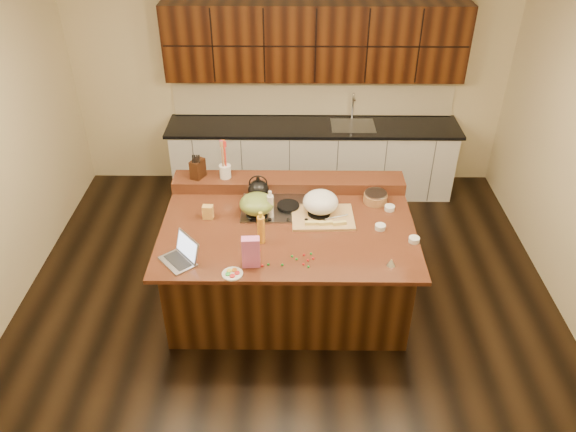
{
  "coord_description": "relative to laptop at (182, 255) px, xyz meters",
  "views": [
    {
      "loc": [
        0.04,
        -4.33,
        4.0
      ],
      "look_at": [
        0.0,
        0.05,
        1.0
      ],
      "focal_mm": 35.0,
      "sensor_mm": 36.0,
      "label": 1
    }
  ],
  "objects": [
    {
      "name": "knife_block",
      "position": [
        -0.02,
        1.22,
        0.16
      ],
      "size": [
        0.16,
        0.19,
        0.2
      ],
      "primitive_type": "cube",
      "rotation": [
        0.0,
        0.0,
        -0.43
      ],
      "color": "black",
      "rests_on": "back_ledge"
    },
    {
      "name": "gumdrop_8",
      "position": [
        0.7,
        -0.08,
        -0.05
      ],
      "size": [
        0.02,
        0.02,
        0.02
      ],
      "primitive_type": "ellipsoid",
      "color": "red",
      "rests_on": "island"
    },
    {
      "name": "gumdrop_9",
      "position": [
        0.75,
        -0.07,
        -0.05
      ],
      "size": [
        0.02,
        0.02,
        0.02
      ],
      "primitive_type": "ellipsoid",
      "color": "#198C26",
      "rests_on": "island"
    },
    {
      "name": "package_box",
      "position": [
        0.14,
        0.65,
        0.01
      ],
      "size": [
        0.1,
        0.08,
        0.14
      ],
      "primitive_type": "cube",
      "rotation": [
        0.0,
        0.0,
        -0.07
      ],
      "color": "#EAB152",
      "rests_on": "island"
    },
    {
      "name": "gumdrop_10",
      "position": [
        1.06,
        0.07,
        -0.05
      ],
      "size": [
        0.02,
        0.02,
        0.02
      ],
      "primitive_type": "ellipsoid",
      "color": "red",
      "rests_on": "island"
    },
    {
      "name": "vinegar_bottle",
      "position": [
        0.74,
        0.66,
        0.07
      ],
      "size": [
        0.08,
        0.08,
        0.25
      ],
      "primitive_type": "cylinder",
      "rotation": [
        0.0,
        0.0,
        -0.24
      ],
      "color": "silver",
      "rests_on": "island"
    },
    {
      "name": "kettle",
      "position": [
        0.61,
        0.95,
        0.08
      ],
      "size": [
        0.23,
        0.23,
        0.19
      ],
      "primitive_type": "ellipsoid",
      "rotation": [
        0.0,
        0.0,
        -0.08
      ],
      "color": "black",
      "rests_on": "cooktop"
    },
    {
      "name": "utensil_crock",
      "position": [
        0.26,
        1.22,
        0.13
      ],
      "size": [
        0.15,
        0.15,
        0.14
      ],
      "primitive_type": "cylinder",
      "rotation": [
        0.0,
        0.0,
        -0.27
      ],
      "color": "white",
      "rests_on": "back_ledge"
    },
    {
      "name": "ramekin_b",
      "position": [
        2.06,
        0.28,
        -0.04
      ],
      "size": [
        0.11,
        0.11,
        0.04
      ],
      "primitive_type": "cylinder",
      "rotation": [
        0.0,
        0.0,
        -0.14
      ],
      "color": "white",
      "rests_on": "island"
    },
    {
      "name": "room",
      "position": [
        0.91,
        0.52,
        0.37
      ],
      "size": [
        5.52,
        5.02,
        2.72
      ],
      "color": "black",
      "rests_on": "ground"
    },
    {
      "name": "pink_bag",
      "position": [
        0.6,
        -0.07,
        0.08
      ],
      "size": [
        0.16,
        0.09,
        0.28
      ],
      "primitive_type": "cube",
      "rotation": [
        0.0,
        0.0,
        0.06
      ],
      "color": "pink",
      "rests_on": "island"
    },
    {
      "name": "ramekin_c",
      "position": [
        1.91,
        0.81,
        -0.04
      ],
      "size": [
        0.11,
        0.11,
        0.04
      ],
      "primitive_type": "cylinder",
      "rotation": [
        0.0,
        0.0,
        0.15
      ],
      "color": "white",
      "rests_on": "island"
    },
    {
      "name": "candy_plate",
      "position": [
        0.45,
        -0.19,
        -0.05
      ],
      "size": [
        0.24,
        0.24,
        0.01
      ],
      "primitive_type": "cylinder",
      "rotation": [
        0.0,
        0.0,
        -0.42
      ],
      "color": "white",
      "rests_on": "island"
    },
    {
      "name": "ramekin_a",
      "position": [
        1.78,
        0.48,
        -0.04
      ],
      "size": [
        0.12,
        0.12,
        0.04
      ],
      "primitive_type": "cylinder",
      "rotation": [
        0.0,
        0.0,
        -0.19
      ],
      "color": "white",
      "rests_on": "island"
    },
    {
      "name": "oil_bottle",
      "position": [
        0.67,
        0.27,
        0.08
      ],
      "size": [
        0.08,
        0.08,
        0.27
      ],
      "primitive_type": "cylinder",
      "rotation": [
        0.0,
        0.0,
        0.21
      ],
      "color": "gold",
      "rests_on": "island"
    },
    {
      "name": "gumdrop_2",
      "position": [
        0.66,
        0.13,
        -0.05
      ],
      "size": [
        0.02,
        0.02,
        0.02
      ],
      "primitive_type": "ellipsoid",
      "color": "red",
      "rests_on": "island"
    },
    {
      "name": "back_ledge",
      "position": [
        0.91,
        1.22,
        0.0
      ],
      "size": [
        2.4,
        0.3,
        0.12
      ],
      "primitive_type": "cube",
      "color": "black",
      "rests_on": "island"
    },
    {
      "name": "kitchen_timer",
      "position": [
        1.81,
        -0.05,
        -0.02
      ],
      "size": [
        0.1,
        0.1,
        0.07
      ],
      "primitive_type": "cone",
      "rotation": [
        0.0,
        0.0,
        0.37
      ],
      "color": "silver",
      "rests_on": "island"
    },
    {
      "name": "green_bowl",
      "position": [
        0.61,
        0.69,
        0.08
      ],
      "size": [
        0.37,
        0.37,
        0.19
      ],
      "primitive_type": "ellipsoid",
      "rotation": [
        0.0,
        0.0,
        0.11
      ],
      "color": "olive",
      "rests_on": "cooktop"
    },
    {
      "name": "strainer_bowl",
      "position": [
        1.79,
        0.95,
        -0.01
      ],
      "size": [
        0.3,
        0.3,
        0.09
      ],
      "primitive_type": "cylinder",
      "rotation": [
        0.0,
        0.0,
        0.29
      ],
      "color": "#996B3F",
      "rests_on": "island"
    },
    {
      "name": "island",
      "position": [
        0.91,
        0.52,
        -0.51
      ],
      "size": [
        2.4,
        1.6,
        0.92
      ],
      "color": "black",
      "rests_on": "ground"
    },
    {
      "name": "gumdrop_7",
      "position": [
        1.12,
        0.09,
        -0.05
      ],
      "size": [
        0.02,
        0.02,
        0.02
      ],
      "primitive_type": "ellipsoid",
      "color": "#198C26",
      "rests_on": "island"
    },
    {
      "name": "laptop",
      "position": [
        0.0,
        0.0,
        0.0
      ],
      "size": [
        0.39,
        0.4,
        0.22
      ],
      "rotation": [
        0.0,
        0.0,
        -0.86
      ],
      "color": "#B7B7BC",
      "rests_on": "island"
    },
    {
      "name": "gumdrop_3",
      "position": [
        0.99,
        0.01,
        -0.05
      ],
      "size": [
        0.02,
        0.02,
        0.02
      ],
      "primitive_type": "ellipsoid",
      "color": "#198C26",
      "rests_on": "island"
    },
    {
      "name": "cooktop",
      "position": [
        0.91,
        0.82,
        -0.04
      ],
      "size": [
        0.92,
        0.52,
        0.05
      ],
      "color": "gray",
      "rests_on": "island"
    },
    {
      "name": "back_counter",
      "position": [
        1.21,
        2.75,
        0.0
      ],
      "size": [
        3.7,
        0.66,
        2.4
      ],
      "color": "silver",
      "rests_on": "ground"
    },
    {
      "name": "gumdrop_4",
      "position": [
        1.14,
        0.02,
        -0.05
      ],
      "size": [
        0.02,
        0.02,
        0.02
      ],
      "primitive_type": "ellipsoid",
      "color": "red",
      "rests_on": "island"
    },
    {
      "name": "gumdrop_6",
      "position": [
        1.09,
        -0.01,
        -0.05
      ],
      "size": [
        0.02,
        0.02,
        0.02
      ],
      "primitive_type": "ellipsoid",
      "color": "red",
      "rests_on": "island"
    },
    {
      "name": "gumdrop_5",
      "position": [
        0.95,
        0.05,
        -0.05
      ],
      "size": [
        0.02,
        0.02,
        0.02
      ],
      "primitive_type": "ellipsoid",
      "color": "#198C26",
      "rests_on": "island"
    },
    {
      "name": "gumdrop_11",
      "position": [
        0.87,
        -0.07,
        -0.05
      ],
      "size": [
        0.02,
        0.02,
        0.02
      ],
      "primitive_type": "ellipsoid",
      "color": "#198C26",
      "rests_on": "island"
    },
    {
      "name": "gumdrop_1",
      "position": [
        1.09,
        -0.09,
        -0.05
      ],
      "size": [
        0.02,
        0.02,
        0.02
      ],
      "primitive_type": "ellipsoid",
      "color": "#198C26",
      "rests_on": "island"
    },
    {
      "name": "wooden_tray",
      "position": [
        1.23,
        0.71,
        0.05
      ],
      "size": [
        0.61,
        0.48,
        0.24
      ],
      "rotation": [
        0.0,
        0.0,
        0.03
      ],
      "color": "tan",
      "rests_on": "island"
    },
    {
      "name": "gumdrop_0",
      "position": [
        1.05,
        -0.06,
        -0.05
      ],
      "size": [
        0.02,
        0.02,
        0.02
      ],
      "primitive_type": "ellipsoid",
      "color": "red",
      "rests_on": "island"
    }
  ]
}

